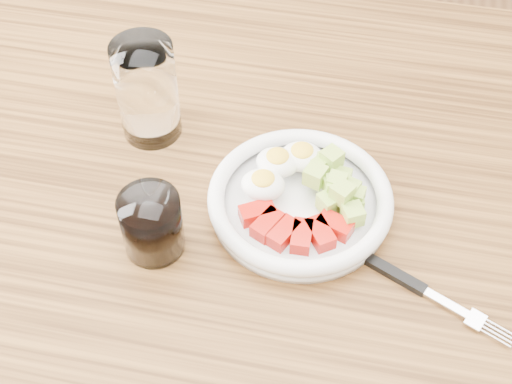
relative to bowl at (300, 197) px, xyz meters
The scene contains 5 objects.
dining_table 0.13m from the bowl, 149.77° to the right, with size 1.50×0.90×0.77m.
bowl is the anchor object (origin of this frame).
fork 0.15m from the bowl, 31.27° to the right, with size 0.17×0.09×0.01m.
water_glass 0.22m from the bowl, 156.78° to the left, with size 0.07×0.07×0.13m, color white.
coffee_glass 0.17m from the bowl, 150.20° to the right, with size 0.07×0.07×0.07m.
Camera 1 is at (0.09, -0.48, 1.40)m, focal length 50.00 mm.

